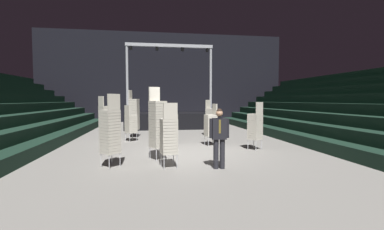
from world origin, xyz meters
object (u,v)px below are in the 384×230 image
at_px(stage_riser, 169,119).
at_px(chair_stack_mid_right, 211,125).
at_px(chair_stack_rear_left, 134,114).
at_px(chair_stack_rear_right, 158,123).
at_px(chair_stack_mid_left, 211,118).
at_px(chair_stack_mid_centre, 131,123).
at_px(chair_stack_aisle_left, 255,126).
at_px(man_with_tie, 219,135).
at_px(chair_stack_front_right, 171,125).
at_px(chair_stack_rear_centre, 169,135).
at_px(chair_stack_front_left, 105,119).
at_px(chair_stack_aisle_right, 110,131).

bearing_deg(stage_riser, chair_stack_mid_right, -80.55).
height_order(chair_stack_rear_left, chair_stack_rear_right, chair_stack_rear_left).
distance_m(chair_stack_mid_left, chair_stack_rear_right, 6.17).
bearing_deg(chair_stack_mid_centre, chair_stack_rear_right, -19.64).
relative_size(chair_stack_rear_right, chair_stack_aisle_left, 1.27).
xyz_separation_m(man_with_tie, chair_stack_rear_left, (-2.78, 6.94, 0.26)).
relative_size(man_with_tie, chair_stack_aisle_left, 0.92).
bearing_deg(chair_stack_front_right, chair_stack_rear_centre, 25.67).
relative_size(chair_stack_mid_right, chair_stack_mid_centre, 1.05).
relative_size(chair_stack_front_right, chair_stack_mid_centre, 1.05).
distance_m(chair_stack_mid_centre, chair_stack_rear_right, 4.32).
bearing_deg(chair_stack_rear_right, chair_stack_rear_centre, 72.63).
height_order(chair_stack_rear_right, chair_stack_aisle_left, chair_stack_rear_right).
bearing_deg(chair_stack_front_left, chair_stack_rear_left, 97.16).
xyz_separation_m(stage_riser, chair_stack_rear_centre, (-0.75, -11.26, 0.32)).
distance_m(man_with_tie, chair_stack_aisle_left, 3.41).
bearing_deg(chair_stack_rear_centre, chair_stack_mid_left, 56.75).
bearing_deg(chair_stack_aisle_left, chair_stack_mid_right, 109.04).
bearing_deg(chair_stack_mid_centre, chair_stack_aisle_left, 24.03).
bearing_deg(chair_stack_aisle_left, chair_stack_aisle_right, 168.23).
distance_m(chair_stack_mid_left, chair_stack_rear_left, 4.10).
bearing_deg(man_with_tie, chair_stack_mid_left, -94.00).
bearing_deg(chair_stack_front_left, chair_stack_mid_right, 29.34).
distance_m(man_with_tie, chair_stack_front_right, 4.23).
bearing_deg(chair_stack_front_left, chair_stack_aisle_right, -29.51).
distance_m(chair_stack_rear_left, chair_stack_rear_centre, 6.74).
distance_m(chair_stack_mid_centre, chair_stack_aisle_left, 5.82).
distance_m(chair_stack_front_left, chair_stack_mid_centre, 1.19).
bearing_deg(chair_stack_rear_centre, stage_riser, 75.67).
height_order(chair_stack_aisle_left, chair_stack_aisle_right, chair_stack_aisle_right).
bearing_deg(chair_stack_rear_right, chair_stack_mid_left, -151.11).
height_order(chair_stack_mid_right, chair_stack_aisle_left, chair_stack_aisle_left).
relative_size(chair_stack_mid_left, chair_stack_aisle_left, 1.05).
xyz_separation_m(chair_stack_mid_left, chair_stack_mid_centre, (-4.17, -1.23, -0.13)).
relative_size(chair_stack_aisle_left, chair_stack_aisle_right, 0.88).
bearing_deg(chair_stack_mid_right, chair_stack_aisle_right, 117.93).
distance_m(chair_stack_front_right, chair_stack_rear_centre, 3.75).
bearing_deg(chair_stack_rear_left, chair_stack_front_right, 47.61).
distance_m(man_with_tie, chair_stack_mid_left, 6.98).
height_order(chair_stack_front_right, chair_stack_aisle_left, chair_stack_aisle_left).
bearing_deg(chair_stack_mid_centre, chair_stack_aisle_right, -37.95).
relative_size(stage_riser, chair_stack_mid_left, 3.02).
relative_size(chair_stack_front_left, chair_stack_mid_centre, 1.25).
bearing_deg(chair_stack_rear_centre, chair_stack_aisle_left, 22.31).
bearing_deg(chair_stack_rear_left, chair_stack_aisle_left, 65.57).
height_order(chair_stack_front_right, chair_stack_mid_right, same).
xyz_separation_m(chair_stack_mid_centre, chair_stack_rear_right, (1.16, -4.15, 0.34)).
xyz_separation_m(man_with_tie, chair_stack_mid_right, (0.63, 3.86, -0.07)).
bearing_deg(chair_stack_front_right, stage_riser, -152.16).
bearing_deg(chair_stack_rear_left, chair_stack_rear_centre, 28.39).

